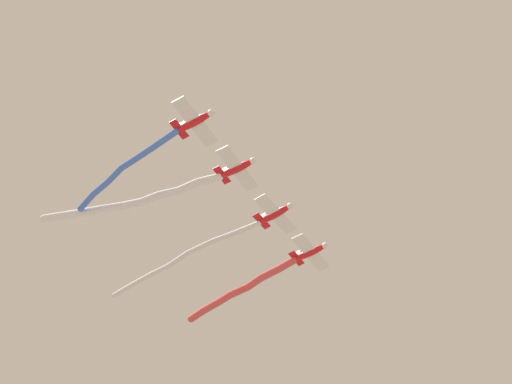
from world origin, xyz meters
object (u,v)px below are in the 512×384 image
object	(u,v)px
airplane_lead	(195,121)
airplane_slot	(311,252)
airplane_right_wing	(276,214)
airplane_left_wing	(237,168)

from	to	relation	value
airplane_lead	airplane_slot	world-z (taller)	airplane_slot
airplane_lead	airplane_right_wing	xyz separation A→B (m)	(-4.42, -14.74, 0.00)
airplane_lead	airplane_slot	size ratio (longest dim) A/B	1.00
airplane_left_wing	airplane_right_wing	size ratio (longest dim) A/B	1.00
airplane_right_wing	airplane_slot	distance (m)	7.71
airplane_lead	airplane_left_wing	distance (m)	7.70
airplane_left_wing	airplane_slot	xyz separation A→B (m)	(-4.42, -14.74, 0.00)
airplane_left_wing	airplane_slot	distance (m)	15.39
airplane_lead	airplane_right_wing	bearing A→B (deg)	86.90
airplane_lead	airplane_slot	distance (m)	23.09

